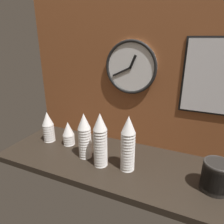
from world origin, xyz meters
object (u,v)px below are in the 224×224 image
cup_stack_center (100,140)px  cup_stack_center_left (85,136)px  cup_stack_far_left (48,127)px  cup_stack_center_right (128,144)px  menu_board (219,78)px  bowl_stack_far_right (216,176)px  wall_clock (131,68)px  cup_stack_left (68,133)px

cup_stack_center → cup_stack_center_left: (-13.20, 4.15, -1.79)cm
cup_stack_far_left → cup_stack_center_right: 66.05cm
menu_board → bowl_stack_far_right: bearing=-81.1°
cup_stack_center_left → menu_board: 84.86cm
cup_stack_center_right → menu_board: 62.26cm
wall_clock → menu_board: (51.15, 0.89, -2.87)cm
cup_stack_center → wall_clock: size_ratio=0.97×
cup_stack_center_left → bowl_stack_far_right: bearing=-0.2°
cup_stack_center_right → cup_stack_center: bearing=-171.0°
cup_stack_center → wall_clock: bearing=78.8°
cup_stack_center_right → menu_board: size_ratio=0.77×
cup_stack_center_left → cup_stack_center: bearing=-17.5°
cup_stack_far_left → cup_stack_center: cup_stack_center is taller
bowl_stack_far_right → wall_clock: bearing=153.1°
cup_stack_far_left → wall_clock: bearing=20.1°
cup_stack_left → cup_stack_far_left: bearing=-175.5°
cup_stack_center_right → cup_stack_center_left: (-29.33, 1.60, -1.79)cm
cup_stack_center_left → wall_clock: 52.42cm
cup_stack_center → cup_stack_center_right: same height
menu_board → wall_clock: bearing=-179.0°
cup_stack_center_left → bowl_stack_far_right: cup_stack_center_left is taller
cup_stack_center_left → bowl_stack_far_right: size_ratio=1.87×
cup_stack_left → cup_stack_center_right: bearing=-12.4°
cup_stack_center → menu_board: menu_board is taller
cup_stack_center → bowl_stack_far_right: 62.84cm
cup_stack_far_left → menu_board: menu_board is taller
cup_stack_center → bowl_stack_far_right: bearing=3.6°
cup_stack_center → cup_stack_far_left: bearing=166.3°
cup_stack_far_left → menu_board: (106.58, 21.19, 40.38)cm
cup_stack_center_left → bowl_stack_far_right: (75.35, -0.20, -6.61)cm
wall_clock → bowl_stack_far_right: bearing=-26.9°
cup_stack_center_left → wall_clock: wall_clock is taller
cup_stack_center_right → wall_clock: size_ratio=0.97×
bowl_stack_far_right → menu_board: (-4.59, 29.18, 43.42)cm
cup_stack_far_left → menu_board: 115.93cm
bowl_stack_far_right → wall_clock: wall_clock is taller
cup_stack_center → wall_clock: 50.16cm
cup_stack_left → cup_stack_center_right: size_ratio=0.52×
cup_stack_center → cup_stack_center_left: 13.95cm
cup_stack_center → cup_stack_center_right: size_ratio=1.00×
cup_stack_center → menu_board: bearing=29.9°
wall_clock → cup_stack_center_right: bearing=-71.9°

